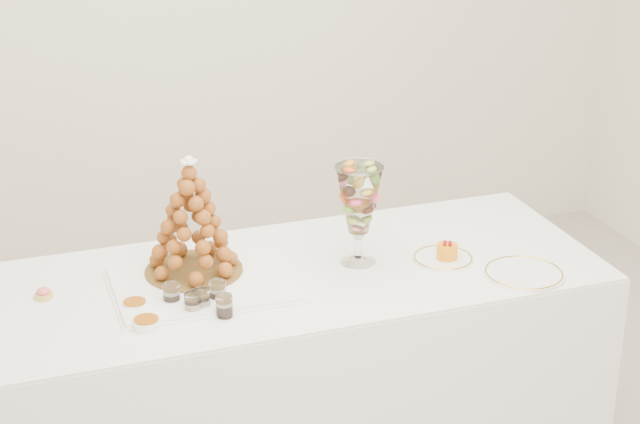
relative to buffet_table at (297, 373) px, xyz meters
name	(u,v)px	position (x,y,z in m)	size (l,w,h in m)	color
buffet_table	(297,373)	(0.00, 0.00, 0.00)	(2.08, 0.86, 0.79)	white
lace_tray	(203,284)	(-0.32, -0.01, 0.40)	(0.57, 0.43, 0.02)	white
macaron_vase	(359,201)	(0.23, 0.01, 0.62)	(0.16, 0.16, 0.35)	white
cake_plate	(443,259)	(0.51, -0.07, 0.40)	(0.21, 0.21, 0.01)	white
spare_plate	(524,274)	(0.71, -0.27, 0.40)	(0.27, 0.27, 0.01)	white
pink_tart	(44,294)	(-0.82, 0.07, 0.41)	(0.06, 0.06, 0.04)	tan
verrine_a	(172,294)	(-0.44, -0.10, 0.43)	(0.05, 0.05, 0.07)	white
verrine_b	(202,300)	(-0.36, -0.17, 0.43)	(0.05, 0.05, 0.07)	white
verrine_c	(217,292)	(-0.30, -0.13, 0.43)	(0.05, 0.05, 0.07)	white
verrine_d	(193,303)	(-0.39, -0.18, 0.43)	(0.05, 0.05, 0.07)	white
verrine_e	(224,306)	(-0.30, -0.23, 0.43)	(0.05, 0.05, 0.07)	white
ramekin_back	(135,306)	(-0.55, -0.09, 0.41)	(0.08, 0.08, 0.02)	white
ramekin_front	(146,324)	(-0.54, -0.22, 0.41)	(0.08, 0.08, 0.03)	white
croquembouche	(191,217)	(-0.33, 0.08, 0.61)	(0.32, 0.32, 0.40)	brown
mousse_cake	(447,251)	(0.52, -0.08, 0.43)	(0.07, 0.07, 0.06)	orange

